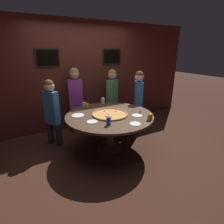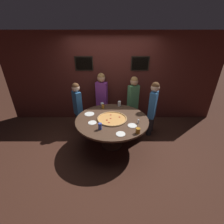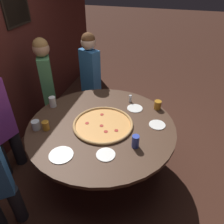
{
  "view_description": "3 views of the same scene",
  "coord_description": "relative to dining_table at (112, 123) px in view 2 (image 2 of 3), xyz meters",
  "views": [
    {
      "loc": [
        -1.45,
        -2.8,
        1.9
      ],
      "look_at": [
        0.03,
        -0.05,
        0.8
      ],
      "focal_mm": 28.0,
      "sensor_mm": 36.0,
      "label": 1
    },
    {
      "loc": [
        -0.0,
        -3.02,
        2.45
      ],
      "look_at": [
        0.0,
        -0.07,
        0.95
      ],
      "focal_mm": 24.0,
      "sensor_mm": 36.0,
      "label": 2
    },
    {
      "loc": [
        -1.85,
        -0.65,
        2.29
      ],
      "look_at": [
        0.11,
        -0.09,
        0.86
      ],
      "focal_mm": 35.0,
      "sensor_mm": 36.0,
      "label": 3
    }
  ],
  "objects": [
    {
      "name": "ground_plane",
      "position": [
        0.0,
        0.0,
        -0.62
      ],
      "size": [
        24.0,
        24.0,
        0.0
      ],
      "primitive_type": "plane",
      "color": "#422319"
    },
    {
      "name": "back_wall",
      "position": [
        0.0,
        1.44,
        0.68
      ],
      "size": [
        6.4,
        0.08,
        2.6
      ],
      "color": "#4C1E19",
      "rests_on": "ground_plane"
    },
    {
      "name": "dining_table",
      "position": [
        0.0,
        0.0,
        0.0
      ],
      "size": [
        1.68,
        1.68,
        0.74
      ],
      "color": "#4C3323",
      "rests_on": "ground_plane"
    },
    {
      "name": "giant_pizza",
      "position": [
        -0.0,
        -0.02,
        0.13
      ],
      "size": [
        0.69,
        0.69,
        0.03
      ],
      "color": "#E0994C",
      "rests_on": "dining_table"
    },
    {
      "name": "drink_cup_centre_back",
      "position": [
        0.2,
        0.72,
        0.19
      ],
      "size": [
        0.08,
        0.08,
        0.13
      ],
      "primitive_type": "cylinder",
      "color": "white",
      "rests_on": "dining_table"
    },
    {
      "name": "drink_cup_beside_pizza",
      "position": [
        -0.24,
        -0.44,
        0.19
      ],
      "size": [
        0.07,
        0.07,
        0.14
      ],
      "primitive_type": "cylinder",
      "color": "#384CB7",
      "rests_on": "dining_table"
    },
    {
      "name": "drink_cup_front_edge",
      "position": [
        -0.26,
        0.67,
        0.17
      ],
      "size": [
        0.09,
        0.09,
        0.1
      ],
      "primitive_type": "cylinder",
      "color": "silver",
      "rests_on": "dining_table"
    },
    {
      "name": "drink_cup_far_right",
      "position": [
        0.51,
        -0.58,
        0.17
      ],
      "size": [
        0.09,
        0.09,
        0.11
      ],
      "primitive_type": "cylinder",
      "color": "#BC7A23",
      "rests_on": "dining_table"
    },
    {
      "name": "drink_cup_near_right",
      "position": [
        -0.24,
        0.56,
        0.17
      ],
      "size": [
        0.08,
        0.08,
        0.1
      ],
      "primitive_type": "cylinder",
      "color": "#BC7A23",
      "rests_on": "dining_table"
    },
    {
      "name": "white_plate_near_front",
      "position": [
        0.43,
        -0.31,
        0.12
      ],
      "size": [
        0.2,
        0.2,
        0.01
      ],
      "primitive_type": "cylinder",
      "color": "white",
      "rests_on": "dining_table"
    },
    {
      "name": "white_plate_beside_cup",
      "position": [
        -0.43,
        -0.19,
        0.12
      ],
      "size": [
        0.19,
        0.19,
        0.01
      ],
      "primitive_type": "cylinder",
      "color": "white",
      "rests_on": "dining_table"
    },
    {
      "name": "white_plate_right_side",
      "position": [
        -0.56,
        0.23,
        0.12
      ],
      "size": [
        0.24,
        0.24,
        0.01
      ],
      "primitive_type": "cylinder",
      "color": "white",
      "rests_on": "dining_table"
    },
    {
      "name": "white_plate_far_back",
      "position": [
        0.17,
        -0.61,
        0.12
      ],
      "size": [
        0.19,
        0.19,
        0.01
      ],
      "primitive_type": "cylinder",
      "color": "white",
      "rests_on": "dining_table"
    },
    {
      "name": "condiment_shaker",
      "position": [
        0.57,
        -0.21,
        0.17
      ],
      "size": [
        0.04,
        0.04,
        0.1
      ],
      "color": "silver",
      "rests_on": "dining_table"
    },
    {
      "name": "diner_side_left",
      "position": [
        1.06,
        0.52,
        0.21
      ],
      "size": [
        0.28,
        0.38,
        1.46
      ],
      "rotation": [
        0.0,
        0.0,
        -2.03
      ],
      "color": "#232328",
      "rests_on": "ground_plane"
    },
    {
      "name": "diner_far_right",
      "position": [
        -0.3,
        1.15,
        0.25
      ],
      "size": [
        0.41,
        0.25,
        1.54
      ],
      "rotation": [
        0.0,
        0.0,
        2.88
      ],
      "color": "#232328",
      "rests_on": "ground_plane"
    },
    {
      "name": "diner_far_left",
      "position": [
        -0.94,
        0.72,
        0.16
      ],
      "size": [
        0.31,
        0.35,
        1.38
      ],
      "rotation": [
        0.0,
        0.0,
        2.22
      ],
      "color": "#232328",
      "rests_on": "ground_plane"
    },
    {
      "name": "diner_centre_back",
      "position": [
        0.61,
        1.02,
        0.22
      ],
      "size": [
        0.38,
        0.3,
        1.47
      ],
      "rotation": [
        0.0,
        0.0,
        -2.6
      ],
      "color": "#232328",
      "rests_on": "ground_plane"
    }
  ]
}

